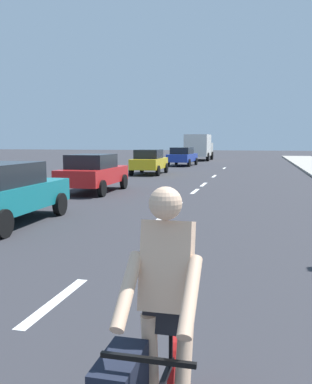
# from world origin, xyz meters

# --- Properties ---
(ground_plane) EXTENTS (160.00, 160.00, 0.00)m
(ground_plane) POSITION_xyz_m (0.00, 20.00, 0.00)
(ground_plane) COLOR #2D2D33
(lane_stripe_2) EXTENTS (0.16, 1.80, 0.01)m
(lane_stripe_2) POSITION_xyz_m (0.00, 7.40, 0.00)
(lane_stripe_2) COLOR white
(lane_stripe_2) RESTS_ON ground
(lane_stripe_3) EXTENTS (0.16, 1.80, 0.01)m
(lane_stripe_3) POSITION_xyz_m (0.00, 13.11, 0.00)
(lane_stripe_3) COLOR white
(lane_stripe_3) RESTS_ON ground
(lane_stripe_4) EXTENTS (0.16, 1.80, 0.01)m
(lane_stripe_4) POSITION_xyz_m (0.00, 15.90, 0.00)
(lane_stripe_4) COLOR white
(lane_stripe_4) RESTS_ON ground
(lane_stripe_5) EXTENTS (0.16, 1.80, 0.01)m
(lane_stripe_5) POSITION_xyz_m (0.00, 20.14, 0.00)
(lane_stripe_5) COLOR white
(lane_stripe_5) RESTS_ON ground
(lane_stripe_6) EXTENTS (0.16, 1.80, 0.01)m
(lane_stripe_6) POSITION_xyz_m (0.00, 23.02, 0.00)
(lane_stripe_6) COLOR white
(lane_stripe_6) RESTS_ON ground
(lane_stripe_7) EXTENTS (0.16, 1.80, 0.01)m
(lane_stripe_7) POSITION_xyz_m (0.00, 28.08, 0.00)
(lane_stripe_7) COLOR white
(lane_stripe_7) RESTS_ON ground
(lane_stripe_8) EXTENTS (0.16, 1.80, 0.01)m
(lane_stripe_8) POSITION_xyz_m (0.00, 35.93, 0.00)
(lane_stripe_8) COLOR white
(lane_stripe_8) RESTS_ON ground
(cyclist) EXTENTS (0.62, 1.71, 1.82)m
(cyclist) POSITION_xyz_m (1.94, 5.06, 0.83)
(cyclist) COLOR black
(cyclist) RESTS_ON ground
(parked_car_teal) EXTENTS (2.12, 4.41, 1.57)m
(parked_car_teal) POSITION_xyz_m (-3.77, 11.90, 0.84)
(parked_car_teal) COLOR #14727A
(parked_car_teal) RESTS_ON ground
(parked_car_red) EXTENTS (1.96, 4.15, 1.57)m
(parked_car_red) POSITION_xyz_m (-4.07, 18.91, 0.84)
(parked_car_red) COLOR red
(parked_car_red) RESTS_ON ground
(parked_car_yellow) EXTENTS (1.94, 4.03, 1.57)m
(parked_car_yellow) POSITION_xyz_m (-4.20, 28.74, 0.84)
(parked_car_yellow) COLOR gold
(parked_car_yellow) RESTS_ON ground
(parked_car_blue) EXTENTS (2.17, 4.37, 1.57)m
(parked_car_blue) POSITION_xyz_m (-3.77, 38.44, 0.84)
(parked_car_blue) COLOR #1E389E
(parked_car_blue) RESTS_ON ground
(delivery_truck) EXTENTS (2.69, 6.25, 2.80)m
(delivery_truck) POSITION_xyz_m (-3.80, 48.96, 1.50)
(delivery_truck) COLOR beige
(delivery_truck) RESTS_ON ground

